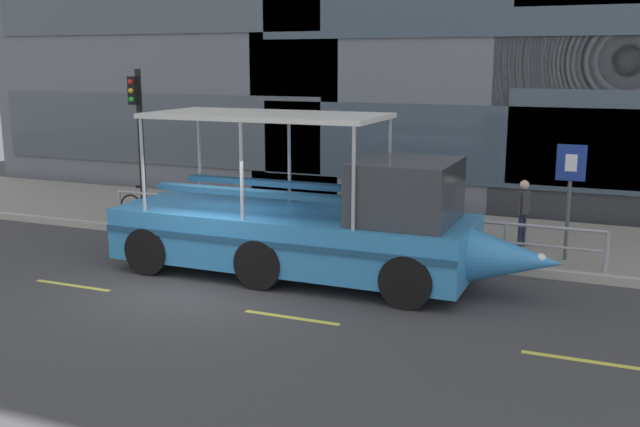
{
  "coord_description": "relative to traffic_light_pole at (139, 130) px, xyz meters",
  "views": [
    {
      "loc": [
        7.47,
        -11.95,
        4.39
      ],
      "look_at": [
        1.84,
        1.55,
        1.3
      ],
      "focal_mm": 40.74,
      "sensor_mm": 36.0,
      "label": 1
    }
  ],
  "objects": [
    {
      "name": "parking_sign",
      "position": [
        10.79,
        0.18,
        -0.73
      ],
      "size": [
        0.6,
        0.12,
        2.49
      ],
      "color": "#4C4F54",
      "rests_on": "sidewalk"
    },
    {
      "name": "curb_edge",
      "position": [
        4.26,
        -0.71,
        -2.52
      ],
      "size": [
        32.0,
        0.18,
        0.18
      ],
      "primitive_type": "cube",
      "color": "#B2ADA3",
      "rests_on": "ground_plane"
    },
    {
      "name": "lane_centreline",
      "position": [
        4.26,
        -4.9,
        -2.6
      ],
      "size": [
        25.8,
        0.12,
        0.01
      ],
      "color": "#DBD64C",
      "rests_on": "ground_plane"
    },
    {
      "name": "ground_plane",
      "position": [
        4.26,
        -3.82,
        -2.61
      ],
      "size": [
        120.0,
        120.0,
        0.0
      ],
      "primitive_type": "plane",
      "color": "#3D3D3F"
    },
    {
      "name": "leaned_bicycle",
      "position": [
        0.22,
        -0.11,
        -2.05
      ],
      "size": [
        1.74,
        0.46,
        0.96
      ],
      "color": "black",
      "rests_on": "sidewalk"
    },
    {
      "name": "pedestrian_near_bow",
      "position": [
        9.77,
        1.04,
        -1.49
      ],
      "size": [
        0.27,
        0.41,
        1.55
      ],
      "color": "#1E2338",
      "rests_on": "sidewalk"
    },
    {
      "name": "curb_guardrail",
      "position": [
        5.58,
        -0.37,
        -1.85
      ],
      "size": [
        12.18,
        0.09,
        0.85
      ],
      "color": "#9EA0A8",
      "rests_on": "sidewalk"
    },
    {
      "name": "traffic_light_pole",
      "position": [
        0.0,
        0.0,
        0.0
      ],
      "size": [
        0.24,
        0.46,
        4.0
      ],
      "color": "black",
      "rests_on": "sidewalk"
    },
    {
      "name": "sidewalk",
      "position": [
        4.26,
        1.78,
        -2.52
      ],
      "size": [
        32.0,
        4.8,
        0.18
      ],
      "primitive_type": "cube",
      "color": "gray",
      "rests_on": "ground_plane"
    },
    {
      "name": "duck_tour_boat",
      "position": [
        6.14,
        -2.51,
        -1.53
      ],
      "size": [
        9.28,
        2.55,
        3.34
      ],
      "color": "#388CD1",
      "rests_on": "ground_plane"
    }
  ]
}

